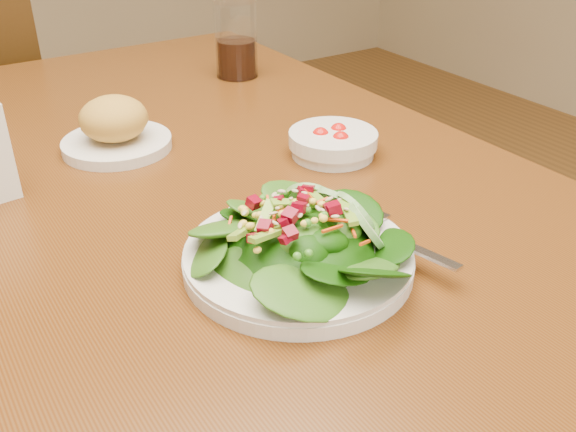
# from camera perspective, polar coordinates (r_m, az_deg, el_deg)

# --- Properties ---
(dining_table) EXTENTS (0.90, 1.40, 0.75)m
(dining_table) POSITION_cam_1_polar(r_m,az_deg,el_deg) (0.93, -8.71, -2.55)
(dining_table) COLOR #563214
(dining_table) RESTS_ON ground_plane
(salad_plate) EXTENTS (0.25, 0.25, 0.07)m
(salad_plate) POSITION_cam_1_polar(r_m,az_deg,el_deg) (0.69, 1.55, -2.43)
(salad_plate) COLOR silver
(salad_plate) RESTS_ON dining_table
(bread_plate) EXTENTS (0.16, 0.16, 0.08)m
(bread_plate) POSITION_cam_1_polar(r_m,az_deg,el_deg) (0.99, -15.13, 7.54)
(bread_plate) COLOR silver
(bread_plate) RESTS_ON dining_table
(tomato_bowl) EXTENTS (0.13, 0.13, 0.04)m
(tomato_bowl) POSITION_cam_1_polar(r_m,az_deg,el_deg) (0.95, 4.01, 6.50)
(tomato_bowl) COLOR silver
(tomato_bowl) RESTS_ON dining_table
(drinking_glass) EXTENTS (0.08, 0.08, 0.14)m
(drinking_glass) POSITION_cam_1_polar(r_m,az_deg,el_deg) (1.29, -4.63, 14.89)
(drinking_glass) COLOR silver
(drinking_glass) RESTS_ON dining_table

